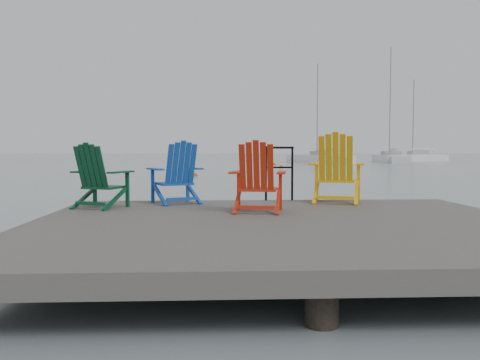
{
  "coord_description": "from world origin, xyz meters",
  "views": [
    {
      "loc": [
        -0.8,
        -5.97,
        1.34
      ],
      "look_at": [
        -0.41,
        2.3,
        0.85
      ],
      "focal_mm": 38.0,
      "sensor_mm": 36.0,
      "label": 1
    }
  ],
  "objects_px": {
    "buoy_c": "(281,168)",
    "buoy_d": "(275,165)",
    "chair_yellow": "(336,169)",
    "sailboat_far": "(415,158)",
    "buoy_a": "(194,176)",
    "handrail": "(279,168)",
    "chair_blue": "(177,173)",
    "sailboat_mid": "(390,159)",
    "buoy_b": "(99,172)",
    "sailboat_near": "(320,159)",
    "chair_green": "(99,176)",
    "chair_red": "(258,178)"
  },
  "relations": [
    {
      "from": "chair_green",
      "to": "handrail",
      "type": "bearing_deg",
      "value": 43.53
    },
    {
      "from": "sailboat_near",
      "to": "buoy_b",
      "type": "xyz_separation_m",
      "value": [
        -18.24,
        -22.55,
        -0.36
      ]
    },
    {
      "from": "buoy_b",
      "to": "buoy_c",
      "type": "relative_size",
      "value": 0.97
    },
    {
      "from": "chair_green",
      "to": "buoy_b",
      "type": "relative_size",
      "value": 2.5
    },
    {
      "from": "chair_green",
      "to": "sailboat_near",
      "type": "height_order",
      "value": "sailboat_near"
    },
    {
      "from": "handrail",
      "to": "buoy_d",
      "type": "height_order",
      "value": "handrail"
    },
    {
      "from": "chair_green",
      "to": "buoy_c",
      "type": "bearing_deg",
      "value": 100.72
    },
    {
      "from": "sailboat_mid",
      "to": "buoy_b",
      "type": "xyz_separation_m",
      "value": [
        -26.48,
        -24.29,
        -0.35
      ]
    },
    {
      "from": "chair_red",
      "to": "sailboat_far",
      "type": "bearing_deg",
      "value": 75.88
    },
    {
      "from": "chair_red",
      "to": "sailboat_near",
      "type": "height_order",
      "value": "sailboat_near"
    },
    {
      "from": "buoy_c",
      "to": "buoy_d",
      "type": "height_order",
      "value": "buoy_c"
    },
    {
      "from": "sailboat_near",
      "to": "sailboat_mid",
      "type": "relative_size",
      "value": 0.83
    },
    {
      "from": "sailboat_mid",
      "to": "chair_blue",
      "type": "bearing_deg",
      "value": -104.45
    },
    {
      "from": "sailboat_mid",
      "to": "sailboat_far",
      "type": "bearing_deg",
      "value": 50.37
    },
    {
      "from": "chair_blue",
      "to": "buoy_c",
      "type": "xyz_separation_m",
      "value": [
        5.55,
        30.32,
        -0.98
      ]
    },
    {
      "from": "handrail",
      "to": "sailboat_near",
      "type": "xyz_separation_m",
      "value": [
        10.03,
        45.39,
        -0.69
      ]
    },
    {
      "from": "chair_yellow",
      "to": "sailboat_far",
      "type": "bearing_deg",
      "value": 83.65
    },
    {
      "from": "chair_blue",
      "to": "sailboat_mid",
      "type": "height_order",
      "value": "sailboat_mid"
    },
    {
      "from": "sailboat_near",
      "to": "buoy_b",
      "type": "relative_size",
      "value": 29.7
    },
    {
      "from": "handrail",
      "to": "buoy_b",
      "type": "relative_size",
      "value": 2.47
    },
    {
      "from": "buoy_a",
      "to": "buoy_c",
      "type": "xyz_separation_m",
      "value": [
        6.07,
        11.91,
        0.0
      ]
    },
    {
      "from": "handrail",
      "to": "chair_blue",
      "type": "bearing_deg",
      "value": -164.41
    },
    {
      "from": "chair_blue",
      "to": "sailboat_far",
      "type": "relative_size",
      "value": 0.1
    },
    {
      "from": "handrail",
      "to": "buoy_a",
      "type": "bearing_deg",
      "value": 96.91
    },
    {
      "from": "buoy_a",
      "to": "buoy_b",
      "type": "relative_size",
      "value": 0.94
    },
    {
      "from": "chair_yellow",
      "to": "sailboat_far",
      "type": "height_order",
      "value": "sailboat_far"
    },
    {
      "from": "chair_yellow",
      "to": "buoy_a",
      "type": "height_order",
      "value": "chair_yellow"
    },
    {
      "from": "sailboat_near",
      "to": "buoy_d",
      "type": "bearing_deg",
      "value": -160.32
    },
    {
      "from": "sailboat_near",
      "to": "buoy_a",
      "type": "relative_size",
      "value": 31.75
    },
    {
      "from": "chair_green",
      "to": "buoy_a",
      "type": "relative_size",
      "value": 2.67
    },
    {
      "from": "handrail",
      "to": "buoy_a",
      "type": "height_order",
      "value": "handrail"
    },
    {
      "from": "sailboat_near",
      "to": "buoy_c",
      "type": "xyz_separation_m",
      "value": [
        -6.14,
        -15.53,
        -0.36
      ]
    },
    {
      "from": "sailboat_near",
      "to": "buoy_c",
      "type": "height_order",
      "value": "sailboat_near"
    },
    {
      "from": "sailboat_mid",
      "to": "sailboat_far",
      "type": "height_order",
      "value": "sailboat_mid"
    },
    {
      "from": "sailboat_near",
      "to": "buoy_d",
      "type": "relative_size",
      "value": 29.75
    },
    {
      "from": "chair_blue",
      "to": "sailboat_near",
      "type": "bearing_deg",
      "value": 51.2
    },
    {
      "from": "sailboat_mid",
      "to": "sailboat_far",
      "type": "relative_size",
      "value": 1.31
    },
    {
      "from": "chair_blue",
      "to": "buoy_a",
      "type": "xyz_separation_m",
      "value": [
        -0.51,
        18.42,
        -0.98
      ]
    },
    {
      "from": "chair_red",
      "to": "sailboat_far",
      "type": "xyz_separation_m",
      "value": [
        23.25,
        52.81,
        -0.62
      ]
    },
    {
      "from": "buoy_c",
      "to": "buoy_d",
      "type": "distance_m",
      "value": 7.7
    },
    {
      "from": "chair_yellow",
      "to": "buoy_d",
      "type": "relative_size",
      "value": 2.96
    },
    {
      "from": "buoy_b",
      "to": "buoy_d",
      "type": "xyz_separation_m",
      "value": [
        12.48,
        14.72,
        0.0
      ]
    },
    {
      "from": "chair_green",
      "to": "sailboat_mid",
      "type": "distance_m",
      "value": 52.55
    },
    {
      "from": "handrail",
      "to": "buoy_c",
      "type": "bearing_deg",
      "value": 82.58
    },
    {
      "from": "sailboat_mid",
      "to": "buoy_b",
      "type": "bearing_deg",
      "value": -129.19
    },
    {
      "from": "chair_blue",
      "to": "sailboat_near",
      "type": "height_order",
      "value": "sailboat_near"
    },
    {
      "from": "chair_yellow",
      "to": "buoy_c",
      "type": "distance_m",
      "value": 30.52
    },
    {
      "from": "chair_blue",
      "to": "buoy_b",
      "type": "bearing_deg",
      "value": 81.2
    },
    {
      "from": "chair_yellow",
      "to": "sailboat_far",
      "type": "xyz_separation_m",
      "value": [
        21.91,
        51.66,
        -0.69
      ]
    },
    {
      "from": "handrail",
      "to": "buoy_c",
      "type": "height_order",
      "value": "handrail"
    }
  ]
}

